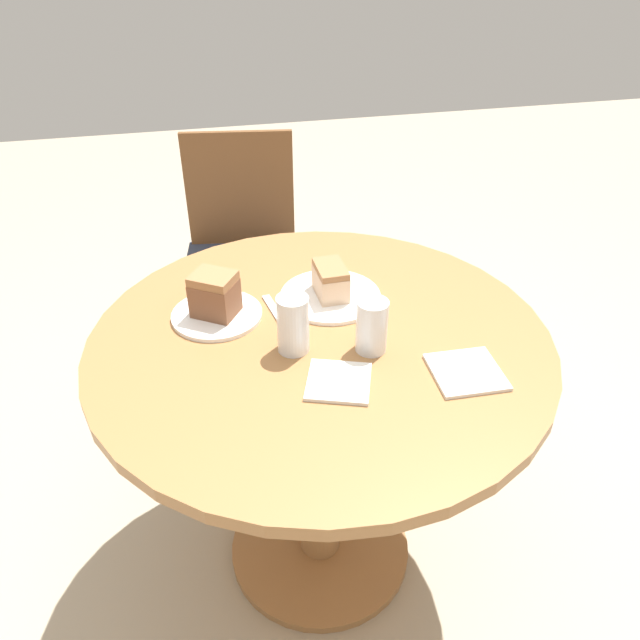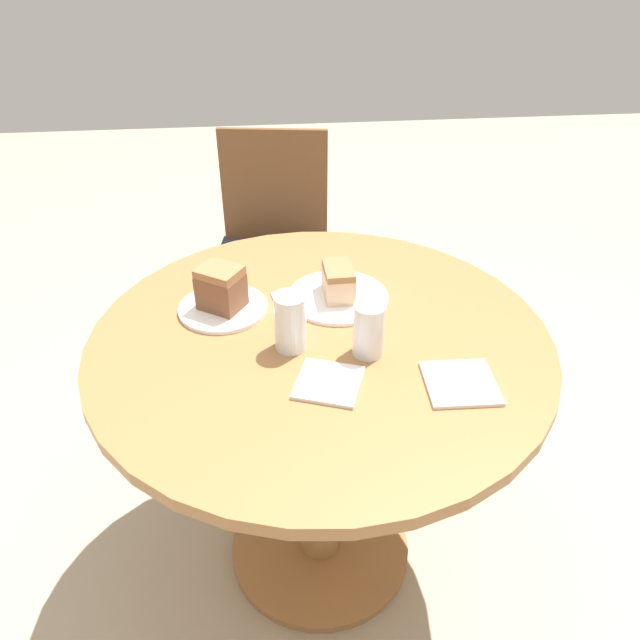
% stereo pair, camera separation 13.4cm
% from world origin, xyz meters
% --- Properties ---
extents(ground_plane, '(8.00, 8.00, 0.00)m').
position_xyz_m(ground_plane, '(0.00, 0.00, 0.00)').
color(ground_plane, tan).
extents(table, '(1.01, 1.01, 0.76)m').
position_xyz_m(table, '(0.00, 0.00, 0.58)').
color(table, '#9E6B3D').
rests_on(table, ground_plane).
extents(chair, '(0.47, 0.53, 0.89)m').
position_xyz_m(chair, '(-0.08, 0.87, 0.48)').
color(chair, brown).
rests_on(chair, ground_plane).
extents(plate_near, '(0.24, 0.24, 0.01)m').
position_xyz_m(plate_near, '(0.06, 0.14, 0.77)').
color(plate_near, white).
rests_on(plate_near, table).
extents(plate_far, '(0.21, 0.21, 0.01)m').
position_xyz_m(plate_far, '(-0.21, 0.12, 0.77)').
color(plate_far, white).
rests_on(plate_far, table).
extents(cake_slice_near, '(0.07, 0.10, 0.08)m').
position_xyz_m(cake_slice_near, '(0.06, 0.14, 0.81)').
color(cake_slice_near, beige).
rests_on(cake_slice_near, plate_near).
extents(cake_slice_far, '(0.12, 0.12, 0.10)m').
position_xyz_m(cake_slice_far, '(-0.21, 0.12, 0.82)').
color(cake_slice_far, brown).
rests_on(cake_slice_far, plate_far).
extents(glass_lemonade, '(0.07, 0.07, 0.12)m').
position_xyz_m(glass_lemonade, '(0.09, -0.07, 0.81)').
color(glass_lemonade, beige).
rests_on(glass_lemonade, table).
extents(glass_water, '(0.07, 0.07, 0.13)m').
position_xyz_m(glass_water, '(-0.07, -0.04, 0.82)').
color(glass_water, silver).
rests_on(glass_water, table).
extents(napkin_stack, '(0.14, 0.14, 0.01)m').
position_xyz_m(napkin_stack, '(0.26, -0.19, 0.76)').
color(napkin_stack, silver).
rests_on(napkin_stack, table).
extents(fork, '(0.04, 0.16, 0.00)m').
position_xyz_m(fork, '(-0.08, 0.10, 0.76)').
color(fork, silver).
rests_on(fork, table).
extents(napkin_side, '(0.16, 0.16, 0.01)m').
position_xyz_m(napkin_side, '(0.00, -0.17, 0.76)').
color(napkin_side, silver).
rests_on(napkin_side, table).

